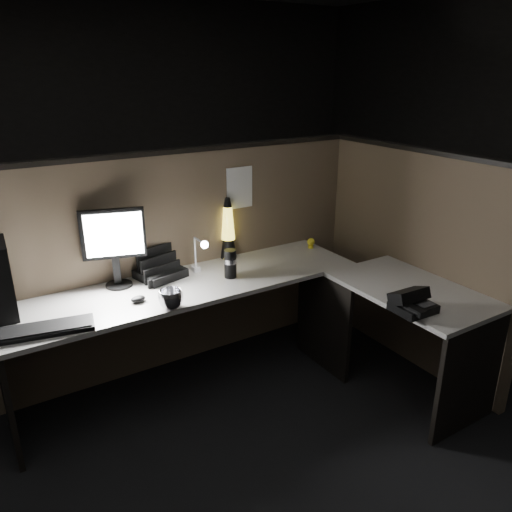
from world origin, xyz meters
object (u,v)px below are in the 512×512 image
monitor (114,240)px  desk_phone (411,302)px  keyboard (44,329)px  lava_lamp (228,233)px

monitor → desk_phone: 1.80m
keyboard → monitor: bearing=47.9°
monitor → lava_lamp: bearing=21.2°
keyboard → lava_lamp: size_ratio=1.13×
monitor → desk_phone: bearing=-26.7°
monitor → keyboard: (-0.51, -0.38, -0.29)m
monitor → keyboard: 0.70m
keyboard → desk_phone: bearing=-13.7°
desk_phone → monitor: bearing=138.9°
keyboard → desk_phone: (1.81, -0.84, 0.04)m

